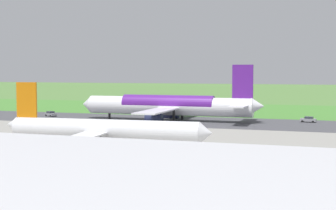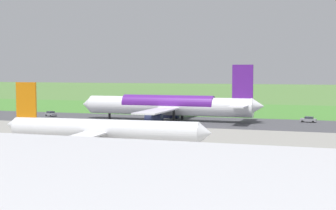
# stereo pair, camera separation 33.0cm
# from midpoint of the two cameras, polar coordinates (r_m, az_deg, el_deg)

# --- Properties ---
(ground_plane) EXTENTS (800.00, 800.00, 0.00)m
(ground_plane) POSITION_cam_midpoint_polar(r_m,az_deg,el_deg) (138.49, -2.43, -1.80)
(ground_plane) COLOR #547F3D
(runway_asphalt) EXTENTS (600.00, 28.31, 0.06)m
(runway_asphalt) POSITION_cam_midpoint_polar(r_m,az_deg,el_deg) (138.49, -2.43, -1.79)
(runway_asphalt) COLOR #47474C
(runway_asphalt) RESTS_ON ground
(apron_concrete) EXTENTS (440.00, 110.00, 0.05)m
(apron_concrete) POSITION_cam_midpoint_polar(r_m,az_deg,el_deg) (93.72, -13.22, -4.69)
(apron_concrete) COLOR gray
(apron_concrete) RESTS_ON ground
(grass_verge_foreground) EXTENTS (600.00, 80.00, 0.04)m
(grass_verge_foreground) POSITION_cam_midpoint_polar(r_m,az_deg,el_deg) (173.01, 1.81, -0.63)
(grass_verge_foreground) COLOR #478534
(grass_verge_foreground) RESTS_ON ground
(airliner_main) EXTENTS (53.98, 44.04, 15.88)m
(airliner_main) POSITION_cam_midpoint_polar(r_m,az_deg,el_deg) (136.02, 0.08, -0.07)
(airliner_main) COLOR white
(airliner_main) RESTS_ON ground
(airliner_parked_mid) EXTENTS (40.86, 33.43, 11.93)m
(airliner_parked_mid) POSITION_cam_midpoint_polar(r_m,az_deg,el_deg) (90.49, -7.83, -2.86)
(airliner_parked_mid) COLOR white
(airliner_parked_mid) RESTS_ON ground
(service_car_followme) EXTENTS (4.55, 3.57, 1.62)m
(service_car_followme) POSITION_cam_midpoint_polar(r_m,az_deg,el_deg) (154.03, -13.77, -1.01)
(service_car_followme) COLOR gray
(service_car_followme) RESTS_ON ground
(service_car_ops) EXTENTS (4.40, 2.36, 1.62)m
(service_car_ops) POSITION_cam_midpoint_polar(r_m,az_deg,el_deg) (137.58, 16.21, -1.65)
(service_car_ops) COLOR gray
(service_car_ops) RESTS_ON ground
(no_stopping_sign) EXTENTS (0.60, 0.10, 2.52)m
(no_stopping_sign) POSITION_cam_midpoint_polar(r_m,az_deg,el_deg) (173.25, 4.88, -0.15)
(no_stopping_sign) COLOR slate
(no_stopping_sign) RESTS_ON ground
(traffic_cone_orange) EXTENTS (0.40, 0.40, 0.55)m
(traffic_cone_orange) POSITION_cam_midpoint_polar(r_m,az_deg,el_deg) (173.27, 3.28, -0.54)
(traffic_cone_orange) COLOR orange
(traffic_cone_orange) RESTS_ON ground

